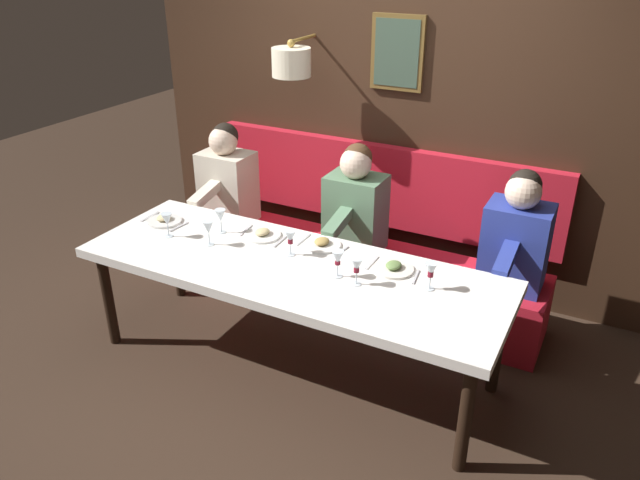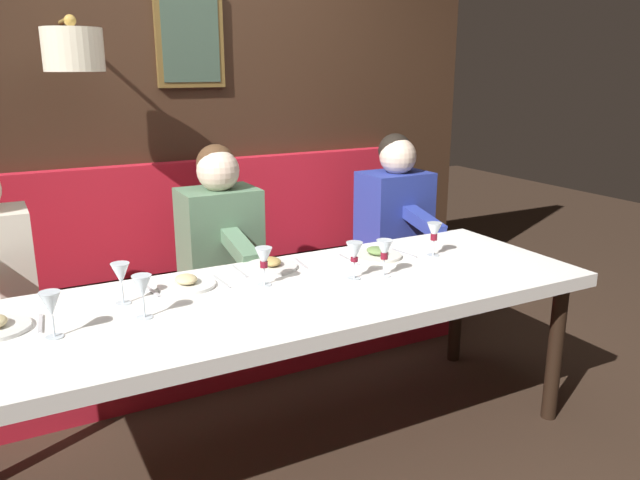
# 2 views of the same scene
# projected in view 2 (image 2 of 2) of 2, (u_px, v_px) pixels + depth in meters

# --- Properties ---
(ground_plane) EXTENTS (12.00, 12.00, 0.00)m
(ground_plane) POSITION_uv_depth(u_px,v_px,m) (291.00, 449.00, 2.76)
(ground_plane) COLOR #332319
(dining_table) EXTENTS (0.90, 2.61, 0.74)m
(dining_table) POSITION_uv_depth(u_px,v_px,m) (289.00, 305.00, 2.58)
(dining_table) COLOR white
(dining_table) RESTS_ON ground_plane
(banquette_bench) EXTENTS (0.52, 2.81, 0.45)m
(banquette_bench) POSITION_uv_depth(u_px,v_px,m) (220.00, 329.00, 3.46)
(banquette_bench) COLOR red
(banquette_bench) RESTS_ON ground_plane
(back_wall_panel) EXTENTS (0.59, 4.01, 2.90)m
(back_wall_panel) POSITION_uv_depth(u_px,v_px,m) (177.00, 113.00, 3.64)
(back_wall_panel) COLOR #382316
(back_wall_panel) RESTS_ON ground_plane
(diner_nearest) EXTENTS (0.60, 0.40, 0.79)m
(diner_nearest) POSITION_uv_depth(u_px,v_px,m) (395.00, 204.00, 3.81)
(diner_nearest) COLOR #283893
(diner_nearest) RESTS_ON banquette_bench
(diner_near) EXTENTS (0.60, 0.40, 0.79)m
(diner_near) POSITION_uv_depth(u_px,v_px,m) (220.00, 226.00, 3.30)
(diner_near) COLOR #567A5B
(diner_near) RESTS_ON banquette_bench
(place_setting_0) EXTENTS (0.24, 0.32, 0.05)m
(place_setting_0) POSITION_uv_depth(u_px,v_px,m) (186.00, 283.00, 2.61)
(place_setting_0) COLOR white
(place_setting_0) RESTS_ON dining_table
(place_setting_1) EXTENTS (0.24, 0.32, 0.05)m
(place_setting_1) POSITION_uv_depth(u_px,v_px,m) (377.00, 254.00, 3.01)
(place_setting_1) COLOR silver
(place_setting_1) RESTS_ON dining_table
(place_setting_3) EXTENTS (0.24, 0.31, 0.05)m
(place_setting_3) POSITION_uv_depth(u_px,v_px,m) (271.00, 265.00, 2.84)
(place_setting_3) COLOR silver
(place_setting_3) RESTS_ON dining_table
(wine_glass_0) EXTENTS (0.07, 0.07, 0.16)m
(wine_glass_0) POSITION_uv_depth(u_px,v_px,m) (264.00, 259.00, 2.60)
(wine_glass_0) COLOR silver
(wine_glass_0) RESTS_ON dining_table
(wine_glass_1) EXTENTS (0.07, 0.07, 0.16)m
(wine_glass_1) POSITION_uv_depth(u_px,v_px,m) (142.00, 288.00, 2.26)
(wine_glass_1) COLOR silver
(wine_glass_1) RESTS_ON dining_table
(wine_glass_2) EXTENTS (0.07, 0.07, 0.16)m
(wine_glass_2) POSITION_uv_depth(u_px,v_px,m) (51.00, 305.00, 2.09)
(wine_glass_2) COLOR silver
(wine_glass_2) RESTS_ON dining_table
(wine_glass_3) EXTENTS (0.07, 0.07, 0.16)m
(wine_glass_3) POSITION_uv_depth(u_px,v_px,m) (121.00, 275.00, 2.39)
(wine_glass_3) COLOR silver
(wine_glass_3) RESTS_ON dining_table
(wine_glass_4) EXTENTS (0.07, 0.07, 0.16)m
(wine_glass_4) POSITION_uv_depth(u_px,v_px,m) (354.00, 253.00, 2.68)
(wine_glass_4) COLOR silver
(wine_glass_4) RESTS_ON dining_table
(wine_glass_5) EXTENTS (0.07, 0.07, 0.16)m
(wine_glass_5) POSITION_uv_depth(u_px,v_px,m) (434.00, 233.00, 3.01)
(wine_glass_5) COLOR silver
(wine_glass_5) RESTS_ON dining_table
(wine_glass_6) EXTENTS (0.07, 0.07, 0.16)m
(wine_glass_6) POSITION_uv_depth(u_px,v_px,m) (384.00, 251.00, 2.71)
(wine_glass_6) COLOR silver
(wine_glass_6) RESTS_ON dining_table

